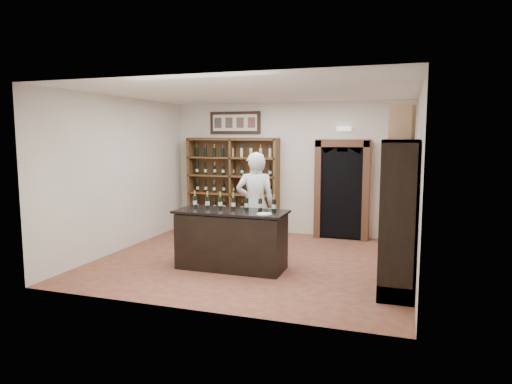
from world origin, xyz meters
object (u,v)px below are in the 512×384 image
(counter_bottle_0, at_px, (195,201))
(side_cabinet, at_px, (400,240))
(shopkeeper, at_px, (255,205))
(wine_crate, at_px, (402,122))
(wine_shelf, at_px, (233,185))
(tasting_counter, at_px, (231,240))

(counter_bottle_0, relative_size, side_cabinet, 0.14)
(shopkeeper, xyz_separation_m, wine_crate, (2.53, -0.95, 1.47))
(wine_shelf, xyz_separation_m, counter_bottle_0, (0.38, -2.83, 0.01))
(tasting_counter, distance_m, wine_crate, 3.32)
(wine_shelf, relative_size, side_cabinet, 1.00)
(wine_shelf, height_order, shopkeeper, wine_shelf)
(counter_bottle_0, bearing_deg, tasting_counter, -8.05)
(wine_crate, bearing_deg, counter_bottle_0, -162.14)
(wine_crate, bearing_deg, shopkeeper, -179.12)
(counter_bottle_0, xyz_separation_m, side_cabinet, (3.44, -0.40, -0.35))
(tasting_counter, bearing_deg, shopkeeper, 79.71)
(side_cabinet, bearing_deg, tasting_counter, 173.72)
(tasting_counter, height_order, side_cabinet, side_cabinet)
(counter_bottle_0, xyz_separation_m, shopkeeper, (0.87, 0.74, -0.13))
(side_cabinet, bearing_deg, counter_bottle_0, 173.35)
(tasting_counter, xyz_separation_m, side_cabinet, (2.72, -0.30, 0.26))
(side_cabinet, height_order, wine_crate, wine_crate)
(tasting_counter, xyz_separation_m, shopkeeper, (0.15, 0.84, 0.48))
(wine_shelf, height_order, counter_bottle_0, wine_shelf)
(wine_shelf, distance_m, shopkeeper, 2.44)
(shopkeeper, distance_m, wine_crate, 3.08)
(tasting_counter, xyz_separation_m, wine_crate, (2.68, -0.11, 1.95))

